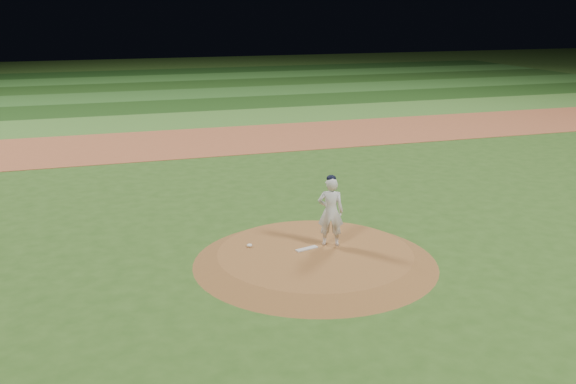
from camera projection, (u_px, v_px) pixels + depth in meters
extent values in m
plane|color=#2F571C|center=(315.00, 262.00, 14.49)|extent=(120.00, 120.00, 0.00)
cube|color=#A45632|center=(202.00, 141.00, 27.28)|extent=(70.00, 6.00, 0.02)
cube|color=#41772B|center=(182.00, 120.00, 32.31)|extent=(70.00, 5.00, 0.02)
cube|color=#1D4215|center=(169.00, 106.00, 36.88)|extent=(70.00, 5.00, 0.02)
cube|color=#306725|center=(158.00, 95.00, 41.45)|extent=(70.00, 5.00, 0.02)
cube|color=#1F4616|center=(150.00, 86.00, 46.03)|extent=(70.00, 5.00, 0.02)
cube|color=#337129|center=(143.00, 79.00, 50.60)|extent=(70.00, 5.00, 0.02)
cube|color=#1A4315|center=(137.00, 73.00, 55.17)|extent=(70.00, 5.00, 0.02)
cone|color=brown|center=(315.00, 257.00, 14.45)|extent=(5.50, 5.50, 0.25)
cube|color=silver|center=(307.00, 249.00, 14.57)|extent=(0.56, 0.27, 0.03)
ellipsoid|color=white|center=(249.00, 245.00, 14.72)|extent=(0.13, 0.13, 0.07)
imported|color=silver|center=(331.00, 212.00, 14.62)|extent=(0.69, 0.58, 1.62)
ellipsoid|color=black|center=(331.00, 178.00, 14.40)|extent=(0.22, 0.22, 0.15)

